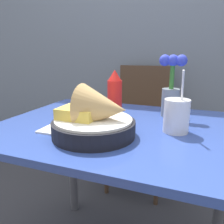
% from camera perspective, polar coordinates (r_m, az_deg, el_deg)
% --- Properties ---
extents(wall_window, '(7.00, 0.06, 2.60)m').
position_cam_1_polar(wall_window, '(1.85, 14.07, 24.21)').
color(wall_window, slate).
rests_on(wall_window, ground_plane).
extents(dining_table, '(0.96, 0.72, 0.72)m').
position_cam_1_polar(dining_table, '(0.89, 2.69, -10.70)').
color(dining_table, '#334C9E').
rests_on(dining_table, ground_plane).
extents(chair_far_window, '(0.40, 0.40, 0.90)m').
position_cam_1_polar(chair_far_window, '(1.68, 7.76, -0.99)').
color(chair_far_window, '#473323').
rests_on(chair_far_window, ground_plane).
extents(food_basket, '(0.28, 0.28, 0.17)m').
position_cam_1_polar(food_basket, '(0.72, -4.04, -1.73)').
color(food_basket, black).
rests_on(food_basket, dining_table).
extents(ketchup_bottle, '(0.06, 0.06, 0.20)m').
position_cam_1_polar(ketchup_bottle, '(0.93, 0.71, 4.54)').
color(ketchup_bottle, red).
rests_on(ketchup_bottle, dining_table).
extents(drink_cup, '(0.09, 0.09, 0.22)m').
position_cam_1_polar(drink_cup, '(0.79, 16.46, -1.21)').
color(drink_cup, silver).
rests_on(drink_cup, dining_table).
extents(flower_vase, '(0.11, 0.08, 0.26)m').
position_cam_1_polar(flower_vase, '(0.97, 15.19, 5.79)').
color(flower_vase, gray).
rests_on(flower_vase, dining_table).
extents(napkin, '(0.14, 0.11, 0.01)m').
position_cam_1_polar(napkin, '(0.81, -13.06, -4.48)').
color(napkin, white).
rests_on(napkin, dining_table).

